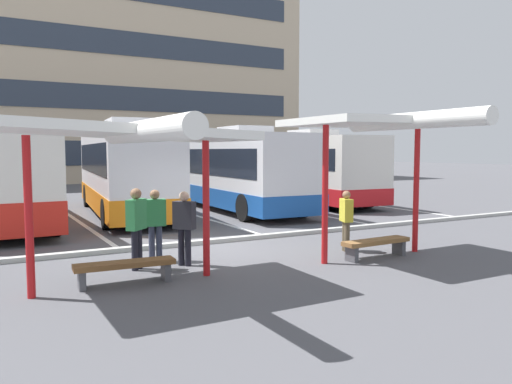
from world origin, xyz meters
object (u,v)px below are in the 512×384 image
coach_bus_3 (231,172)px  waiting_passenger_1 (136,222)px  waiting_shelter_1 (382,126)px  waiting_passenger_2 (184,223)px  waiting_shelter_0 (127,135)px  coach_bus_4 (297,169)px  waiting_passenger_0 (155,220)px  bench_0 (125,267)px  coach_bus_2 (124,171)px  waiting_passenger_3 (346,217)px  bench_1 (376,244)px

coach_bus_3 → waiting_passenger_1: 11.50m
waiting_shelter_1 → waiting_passenger_2: bearing=159.4°
waiting_shelter_0 → waiting_passenger_2: size_ratio=3.03×
coach_bus_4 → waiting_shelter_1: coach_bus_4 is taller
waiting_shelter_0 → waiting_passenger_0: (1.15, 2.08, -1.86)m
bench_0 → waiting_passenger_0: 2.17m
coach_bus_4 → waiting_passenger_2: 15.09m
coach_bus_2 → waiting_passenger_0: (-1.59, -8.84, -0.77)m
waiting_shelter_0 → waiting_passenger_1: waiting_shelter_0 is taller
bench_0 → waiting_passenger_3: waiting_passenger_3 is taller
coach_bus_4 → waiting_passenger_2: size_ratio=7.14×
waiting_shelter_1 → waiting_passenger_1: (-5.27, 1.73, -2.09)m
waiting_shelter_1 → waiting_passenger_1: 5.93m
coach_bus_3 → waiting_shelter_0: bearing=-124.4°
bench_0 → waiting_passenger_2: 1.95m
bench_1 → waiting_passenger_1: (-5.27, 1.60, 0.68)m
coach_bus_3 → coach_bus_4: bearing=19.8°
waiting_shelter_0 → waiting_passenger_3: size_ratio=3.26×
waiting_passenger_1 → waiting_passenger_3: size_ratio=1.14×
coach_bus_2 → waiting_passenger_3: size_ratio=6.97×
waiting_passenger_0 → bench_0: bearing=-123.5°
bench_0 → waiting_passenger_1: bearing=64.0°
bench_0 → bench_1: same height
coach_bus_3 → waiting_passenger_2: size_ratio=6.75×
coach_bus_3 → bench_1: coach_bus_3 is taller
waiting_shelter_1 → waiting_passenger_0: size_ratio=2.69×
coach_bus_2 → coach_bus_4: 9.24m
coach_bus_2 → bench_1: size_ratio=5.81×
waiting_passenger_1 → waiting_passenger_3: bearing=-6.5°
waiting_shelter_0 → bench_1: 6.32m
waiting_shelter_1 → coach_bus_2: bearing=105.3°
coach_bus_2 → waiting_passenger_1: 9.75m
waiting_passenger_1 → waiting_shelter_0: bearing=-110.4°
waiting_shelter_1 → waiting_passenger_2: (-4.24, 1.60, -2.16)m
coach_bus_4 → waiting_passenger_3: bearing=-118.2°
coach_bus_3 → waiting_passenger_2: bearing=-121.6°
waiting_shelter_1 → waiting_passenger_2: size_ratio=2.69×
bench_1 → bench_0: bearing=175.2°
waiting_shelter_1 → bench_1: bearing=90.0°
waiting_passenger_2 → coach_bus_3: bearing=58.4°
coach_bus_2 → waiting_shelter_0: (-2.74, -10.93, 1.10)m
bench_0 → bench_1: size_ratio=1.03×
coach_bus_2 → waiting_passenger_2: 9.70m
waiting_shelter_0 → waiting_passenger_2: (1.57, 1.33, -1.86)m
waiting_shelter_1 → waiting_passenger_3: bearing=94.6°
coach_bus_4 → waiting_passenger_1: coach_bus_4 is taller
coach_bus_4 → waiting_passenger_0: size_ratio=7.13×
bench_0 → coach_bus_4: bearing=45.3°
coach_bus_2 → waiting_passenger_2: (-1.17, -9.60, -0.77)m
waiting_passenger_1 → waiting_passenger_2: (1.03, -0.13, -0.07)m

